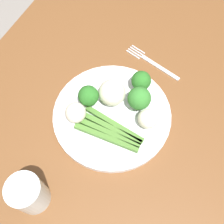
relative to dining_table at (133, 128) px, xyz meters
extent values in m
cube|color=gray|center=(0.00, 0.00, -0.65)|extent=(6.00, 6.00, 0.02)
cube|color=brown|center=(0.00, 0.00, 0.08)|extent=(1.48, 0.88, 0.04)
cylinder|color=brown|center=(0.68, 0.38, -0.29)|extent=(0.07, 0.07, 0.70)
cylinder|color=white|center=(-0.03, 0.05, 0.10)|extent=(0.28, 0.28, 0.01)
cube|color=#47752D|center=(-0.06, 0.03, 0.12)|extent=(0.04, 0.15, 0.01)
cube|color=#47752D|center=(-0.07, 0.03, 0.12)|extent=(0.02, 0.15, 0.01)
cube|color=#47752D|center=(-0.09, 0.03, 0.12)|extent=(0.01, 0.15, 0.01)
cube|color=#47752D|center=(-0.10, 0.03, 0.12)|extent=(0.02, 0.15, 0.01)
cylinder|color=#568E33|center=(-0.03, 0.11, 0.12)|extent=(0.02, 0.02, 0.02)
sphere|color=#286B23|center=(-0.03, 0.11, 0.15)|extent=(0.05, 0.05, 0.05)
cylinder|color=#568E33|center=(0.06, 0.01, 0.12)|extent=(0.02, 0.02, 0.02)
sphere|color=#286B23|center=(0.06, 0.01, 0.15)|extent=(0.05, 0.05, 0.05)
cylinder|color=#609E3D|center=(0.01, 0.00, 0.12)|extent=(0.02, 0.02, 0.02)
sphere|color=#337A2D|center=(0.01, 0.00, 0.15)|extent=(0.05, 0.05, 0.05)
sphere|color=silver|center=(0.00, 0.06, 0.14)|extent=(0.06, 0.06, 0.06)
sphere|color=silver|center=(-0.08, 0.12, 0.14)|extent=(0.05, 0.05, 0.05)
sphere|color=silver|center=(-0.02, -0.04, 0.14)|extent=(0.05, 0.05, 0.05)
cube|color=silver|center=(0.15, -0.01, 0.10)|extent=(0.04, 0.12, 0.00)
cube|color=silver|center=(0.18, 0.07, 0.10)|extent=(0.02, 0.04, 0.00)
cube|color=silver|center=(0.18, 0.07, 0.10)|extent=(0.02, 0.04, 0.00)
cube|color=silver|center=(0.17, 0.07, 0.10)|extent=(0.02, 0.04, 0.00)
cube|color=silver|center=(0.16, 0.07, 0.10)|extent=(0.02, 0.04, 0.00)
cylinder|color=silver|center=(-0.28, 0.12, 0.14)|extent=(0.07, 0.07, 0.09)
camera|label=1|loc=(-0.30, -0.07, 0.67)|focal=42.37mm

